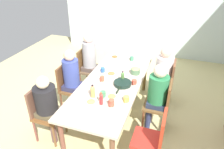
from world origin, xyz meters
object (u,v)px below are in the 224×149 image
at_px(bowl_0, 135,71).
at_px(bottle_2, 101,99).
at_px(person_5, 157,91).
at_px(plate_3, 112,97).
at_px(plate_1, 91,102).
at_px(cup_1, 111,103).
at_px(chair_5, 161,103).
at_px(bottle_1, 93,92).
at_px(chair_4, 87,67).
at_px(dining_table, 112,86).
at_px(cup_5, 103,94).
at_px(cup_4, 132,59).
at_px(cup_0, 102,79).
at_px(serving_pan, 122,83).
at_px(cup_2, 126,99).
at_px(person_0, 163,70).
at_px(chair_3, 44,111).
at_px(cup_3, 134,82).
at_px(bottle_0, 123,77).
at_px(chair_1, 69,85).
at_px(cup_6, 103,70).
at_px(chair_0, 167,80).
at_px(chair_2, 154,137).
at_px(person_1, 72,76).
at_px(plate_0, 111,74).
at_px(plate_2, 115,57).
at_px(person_4, 90,57).

bearing_deg(bowl_0, bottle_2, -13.33).
bearing_deg(person_5, plate_3, -55.73).
height_order(plate_1, cup_1, cup_1).
xyz_separation_m(chair_5, bottle_1, (0.51, -0.98, 0.34)).
bearing_deg(chair_5, cup_1, -47.12).
bearing_deg(bowl_0, chair_4, -107.30).
relative_size(dining_table, cup_5, 19.72).
bearing_deg(plate_1, cup_4, 172.89).
bearing_deg(cup_0, bottle_1, 5.43).
xyz_separation_m(serving_pan, cup_2, (0.41, 0.18, 0.01)).
distance_m(person_0, cup_5, 1.45).
xyz_separation_m(chair_3, cup_5, (-0.33, 0.86, 0.28)).
height_order(dining_table, person_5, person_5).
bearing_deg(cup_0, cup_3, 98.98).
xyz_separation_m(person_5, bottle_0, (-0.09, -0.61, 0.11)).
xyz_separation_m(person_0, chair_1, (0.79, -1.61, -0.21)).
xyz_separation_m(cup_6, bottle_0, (0.19, 0.44, 0.05)).
relative_size(chair_0, cup_2, 7.37).
distance_m(chair_2, person_5, 0.82).
distance_m(dining_table, chair_2, 1.17).
bearing_deg(bowl_0, plate_3, -10.51).
height_order(person_5, bottle_2, person_5).
bearing_deg(cup_3, person_1, -86.37).
distance_m(chair_2, chair_3, 1.70).
relative_size(chair_5, cup_6, 8.16).
relative_size(dining_table, chair_2, 2.62).
height_order(dining_table, plate_1, plate_1).
xyz_separation_m(person_0, bottle_0, (0.69, -0.61, 0.11)).
distance_m(plate_0, bowl_0, 0.44).
relative_size(plate_2, serving_pan, 0.48).
bearing_deg(serving_pan, person_4, -130.53).
relative_size(plate_1, cup_6, 2.04).
bearing_deg(bottle_0, cup_0, -71.81).
bearing_deg(cup_0, bottle_0, 108.19).
relative_size(serving_pan, cup_5, 3.92).
height_order(chair_2, cup_6, chair_2).
distance_m(cup_3, cup_4, 0.91).
bearing_deg(cup_4, bowl_0, 20.84).
bearing_deg(person_4, chair_3, -3.28).
xyz_separation_m(chair_0, person_5, (0.79, -0.09, 0.21)).
xyz_separation_m(chair_2, cup_0, (-0.77, -1.03, 0.28)).
distance_m(chair_3, chair_5, 1.88).
xyz_separation_m(bowl_0, cup_0, (0.44, -0.47, -0.01)).
bearing_deg(bottle_1, cup_5, 112.17).
distance_m(plate_1, cup_5, 0.23).
distance_m(person_0, plate_3, 1.36).
distance_m(plate_2, plate_3, 1.44).
bearing_deg(plate_2, chair_3, -18.58).
bearing_deg(dining_table, bottle_0, 121.21).
distance_m(chair_1, cup_3, 1.25).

